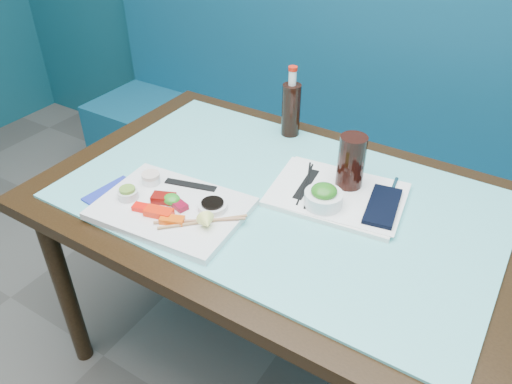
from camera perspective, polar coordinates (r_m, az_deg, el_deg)
The scene contains 34 objects.
booth_bench at distance 2.31m, azimuth 12.94°, elevation 2.28°, with size 3.00×0.56×1.17m.
dining_table at distance 1.50m, azimuth 2.72°, elevation -3.19°, with size 1.40×0.90×0.75m.
glass_top at distance 1.45m, azimuth 2.82°, elevation -0.49°, with size 1.22×0.76×0.01m, color #66CBCC.
sashimi_plate at distance 1.40m, azimuth -9.63°, elevation -1.87°, with size 0.40×0.29×0.02m, color white.
salmon_left at distance 1.38m, azimuth -12.73°, elevation -1.78°, with size 0.06×0.03×0.01m, color #FF130A.
salmon_mid at distance 1.36m, azimuth -11.06°, elevation -2.30°, with size 0.08×0.04×0.02m, color #FC260A.
salmon_right at distance 1.33m, azimuth -9.57°, elevation -3.17°, with size 0.06×0.03×0.02m, color #FA550A.
tuna_left at distance 1.40m, azimuth -10.51°, elevation -0.70°, with size 0.06×0.04×0.02m, color maroon.
tuna_right at distance 1.38m, azimuth -8.77°, elevation -1.50°, with size 0.05×0.03×0.02m, color maroon.
seaweed_garnish at distance 1.39m, azimuth -9.62°, elevation -0.82°, with size 0.05×0.04×0.03m, color #299321.
ramekin_wasabi at distance 1.44m, azimuth -14.41°, elevation -0.25°, with size 0.06×0.06×0.02m, color silver.
wasabi_fill at distance 1.43m, azimuth -14.51°, elevation 0.29°, with size 0.04×0.04×0.01m, color olive.
ramekin_ginger at distance 1.49m, azimuth -11.89°, elevation 1.37°, with size 0.05×0.05×0.02m, color white.
ginger_fill at distance 1.48m, azimuth -11.96°, elevation 1.88°, with size 0.05×0.05×0.01m, color beige.
soy_dish at distance 1.36m, azimuth -4.98°, elevation -1.61°, with size 0.08×0.08×0.02m, color white.
soy_fill at distance 1.35m, azimuth -5.00°, elevation -1.24°, with size 0.06×0.06×0.01m, color black.
lemon_wedge at distance 1.28m, azimuth -5.67°, elevation -3.47°, with size 0.05×0.05×0.04m, color #F5F875.
chopstick_sleeve at distance 1.46m, azimuth -7.50°, elevation 0.82°, with size 0.16×0.02×0.00m, color black.
wooden_chopstick_a at distance 1.32m, azimuth -6.45°, elevation -3.26°, with size 0.01×0.01×0.24m, color #AA7350.
wooden_chopstick_b at distance 1.32m, azimuth -6.11°, elevation -3.41°, with size 0.01×0.01×0.24m, color #AB7D50.
serving_tray at distance 1.45m, azimuth 9.25°, elevation -0.35°, with size 0.37×0.27×0.01m, color white.
paper_placemat at distance 1.45m, azimuth 9.28°, elevation -0.09°, with size 0.37×0.26×0.00m, color white.
seaweed_bowl at distance 1.38m, azimuth 7.70°, elevation -0.82°, with size 0.11×0.11×0.04m, color white.
seaweed_salad at distance 1.37m, azimuth 7.79°, elevation 0.11°, with size 0.07×0.07×0.04m, color #27751B.
cola_glass at distance 1.45m, azimuth 10.83°, elevation 3.42°, with size 0.08×0.08×0.16m, color black.
navy_pouch at distance 1.41m, azimuth 14.27°, elevation -1.58°, with size 0.08×0.18×0.01m, color black.
fork at distance 1.50m, azimuth 15.43°, elevation 0.52°, with size 0.01×0.01×0.10m, color silver.
black_chopstick_a at distance 1.47m, azimuth 5.63°, elevation 0.96°, with size 0.01×0.01×0.22m, color black.
black_chopstick_b at distance 1.47m, azimuth 5.90°, elevation 0.87°, with size 0.01×0.01×0.24m, color black.
tray_sleeve at distance 1.47m, azimuth 5.76°, elevation 0.89°, with size 0.03×0.16×0.00m, color black.
cola_bottle_body at distance 1.72m, azimuth 4.03°, elevation 9.33°, with size 0.06×0.06×0.18m, color black.
cola_bottle_neck at distance 1.67m, azimuth 4.19°, elevation 12.90°, with size 0.03×0.03×0.05m, color white.
cola_bottle_cap at distance 1.66m, azimuth 4.24°, elevation 13.90°, with size 0.03×0.03×0.01m, color red.
blue_napkin at distance 1.49m, azimuth -15.35°, elevation -0.55°, with size 0.15×0.15×0.01m, color #1C2B9B.
Camera 1 is at (0.56, 0.42, 1.60)m, focal length 35.00 mm.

